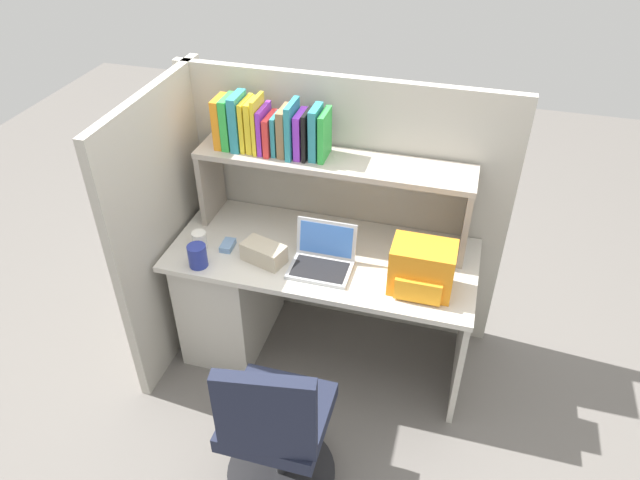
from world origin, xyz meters
TOP-DOWN VIEW (x-y plane):
  - ground_plane at (0.00, 0.00)m, footprint 8.00×8.00m
  - desk at (-0.39, 0.00)m, footprint 1.60×0.70m
  - cubicle_partition_rear at (0.00, 0.38)m, footprint 1.84×0.05m
  - cubicle_partition_left at (-0.85, -0.05)m, footprint 0.05×1.06m
  - overhead_hutch at (0.00, 0.20)m, footprint 1.44×0.28m
  - reference_books_on_shelf at (-0.34, 0.20)m, footprint 0.59×0.19m
  - laptop at (0.03, -0.11)m, footprint 0.31×0.25m
  - backpack at (0.53, -0.15)m, footprint 0.30×0.23m
  - computer_mouse at (-0.50, -0.09)m, footprint 0.07×0.11m
  - paper_cup at (-0.63, -0.13)m, footprint 0.08×0.08m
  - tissue_box at (-0.27, -0.14)m, footprint 0.25×0.18m
  - snack_canister at (-0.58, -0.27)m, footprint 0.10×0.10m
  - office_chair at (0.04, -0.89)m, footprint 0.52×0.52m

SIDE VIEW (x-z plane):
  - ground_plane at x=0.00m, z-range 0.00..0.00m
  - office_chair at x=0.04m, z-range -0.07..0.86m
  - desk at x=-0.39m, z-range 0.04..0.77m
  - computer_mouse at x=-0.50m, z-range 0.73..0.76m
  - cubicle_partition_rear at x=0.00m, z-range 0.00..1.55m
  - cubicle_partition_left at x=-0.85m, z-range 0.00..1.55m
  - paper_cup at x=-0.63m, z-range 0.73..0.83m
  - tissue_box at x=-0.27m, z-range 0.73..0.83m
  - laptop at x=0.03m, z-range 0.67..0.89m
  - snack_canister at x=-0.58m, z-range 0.73..0.85m
  - backpack at x=0.53m, z-range 0.73..0.98m
  - overhead_hutch at x=0.00m, z-range 0.86..1.31m
  - reference_books_on_shelf at x=-0.34m, z-range 1.16..1.45m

